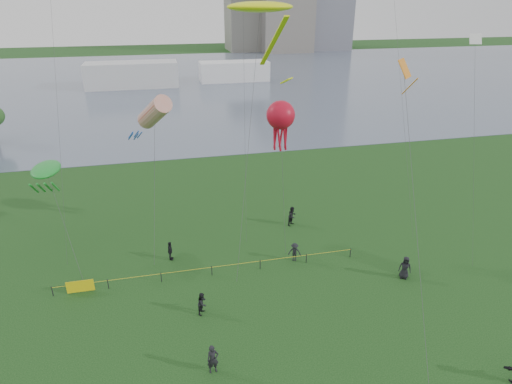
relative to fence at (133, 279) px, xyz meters
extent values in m
cube|color=slate|center=(9.29, 87.92, -0.53)|extent=(400.00, 120.00, 0.08)
cube|color=slate|center=(55.29, 149.92, 18.45)|extent=(20.00, 20.00, 38.00)
cube|color=slate|center=(41.29, 155.92, 13.45)|extent=(16.00, 18.00, 28.00)
cube|color=silver|center=(-2.71, 82.92, 2.45)|extent=(22.00, 8.00, 6.00)
cube|color=white|center=(23.29, 85.92, 1.95)|extent=(18.00, 7.00, 5.00)
cylinder|color=black|center=(-5.88, 0.00, -0.13)|extent=(0.07, 0.07, 0.85)
cylinder|color=black|center=(-1.88, 0.00, -0.13)|extent=(0.07, 0.07, 0.85)
cylinder|color=black|center=(2.12, 0.00, -0.13)|extent=(0.07, 0.07, 0.85)
cylinder|color=black|center=(6.12, 0.00, -0.13)|extent=(0.07, 0.07, 0.85)
cylinder|color=black|center=(10.12, 0.00, -0.13)|extent=(0.07, 0.07, 0.85)
cylinder|color=black|center=(14.12, 0.00, -0.13)|extent=(0.07, 0.07, 0.85)
cylinder|color=black|center=(18.12, 0.00, -0.13)|extent=(0.07, 0.07, 0.85)
cylinder|color=yellow|center=(6.12, 0.00, 0.19)|extent=(24.00, 0.03, 0.03)
cube|color=yellow|center=(-3.88, 0.00, 0.00)|extent=(2.00, 0.04, 1.00)
imported|color=black|center=(4.91, -4.38, 0.30)|extent=(0.99, 1.05, 1.71)
imported|color=black|center=(13.23, 0.54, 0.29)|extent=(1.23, 0.96, 1.68)
imported|color=black|center=(2.97, 3.02, 0.30)|extent=(0.57, 1.06, 1.71)
imported|color=black|center=(21.03, -3.76, 0.41)|extent=(1.13, 1.01, 1.93)
imported|color=black|center=(4.93, -9.74, 0.41)|extent=(0.76, 0.55, 1.92)
imported|color=black|center=(14.90, 6.60, 0.42)|extent=(1.20, 1.15, 1.95)
cylinder|color=#3F3F42|center=(9.90, 3.31, 9.32)|extent=(4.04, 9.30, 19.76)
ellipsoid|color=#EEFF0D|center=(11.91, 7.95, 19.20)|extent=(5.49, 3.43, 0.86)
cube|color=#EEFF0D|center=(11.91, 3.75, 16.80)|extent=(0.36, 6.98, 4.09)
cube|color=#EEFF0D|center=(11.91, -0.05, 14.70)|extent=(0.95, 0.95, 0.42)
cylinder|color=#3F3F42|center=(2.15, 5.74, 5.12)|extent=(1.20, 6.48, 11.36)
cylinder|color=red|center=(2.74, 8.96, 10.80)|extent=(3.46, 4.95, 3.65)
cylinder|color=#1A49B6|center=(1.34, 7.76, 9.20)|extent=(0.60, 1.13, 0.88)
cylinder|color=#1A49B6|center=(1.06, 8.14, 9.20)|extent=(0.60, 1.13, 0.88)
cylinder|color=#1A49B6|center=(0.61, 8.00, 9.20)|extent=(0.60, 1.13, 0.88)
cylinder|color=#1A49B6|center=(0.61, 7.53, 9.20)|extent=(0.60, 1.13, 0.88)
cylinder|color=#1A49B6|center=(1.06, 7.38, 9.20)|extent=(0.60, 1.13, 0.88)
cylinder|color=#3F3F42|center=(-5.32, 4.85, 3.06)|extent=(2.66, 6.39, 7.24)
ellipsoid|color=#1A932B|center=(-6.63, 8.03, 6.67)|extent=(2.29, 4.13, 0.80)
cylinder|color=#1A932B|center=(-7.43, 6.43, 5.67)|extent=(0.16, 1.79, 1.54)
cylinder|color=#1A932B|center=(-6.88, 6.43, 5.67)|extent=(0.16, 1.79, 1.54)
cylinder|color=#1A932B|center=(-6.33, 6.43, 5.67)|extent=(0.16, 1.79, 1.54)
cylinder|color=#1A932B|center=(-5.78, 6.43, 5.67)|extent=(0.16, 1.79, 1.54)
cylinder|color=#3F3F42|center=(12.80, 2.98, 5.32)|extent=(0.11, 2.33, 11.75)
sphere|color=red|center=(12.76, 4.13, 11.19)|extent=(2.34, 2.34, 2.34)
cylinder|color=red|center=(13.26, 4.13, 9.59)|extent=(0.18, 0.54, 2.60)
cylinder|color=red|center=(13.01, 4.57, 9.59)|extent=(0.49, 0.36, 2.61)
cylinder|color=red|center=(12.51, 4.57, 9.59)|extent=(0.49, 0.36, 2.61)
cylinder|color=red|center=(12.26, 4.13, 9.59)|extent=(0.18, 0.54, 2.60)
cylinder|color=red|center=(12.51, 3.70, 9.59)|extent=(0.49, 0.36, 2.61)
cylinder|color=red|center=(13.01, 3.70, 9.59)|extent=(0.49, 0.36, 2.61)
cylinder|color=#3F3F42|center=(17.79, -8.62, 7.54)|extent=(2.94, 12.10, 16.20)
cube|color=orange|center=(19.24, -2.58, 15.63)|extent=(1.45, 1.45, 1.18)
cylinder|color=orange|center=(19.24, -3.48, 14.63)|extent=(0.08, 1.58, 1.35)
cube|color=white|center=(27.34, 1.36, 16.99)|extent=(0.97, 0.68, 0.76)
camera|label=1|loc=(3.26, -28.70, 19.94)|focal=30.00mm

